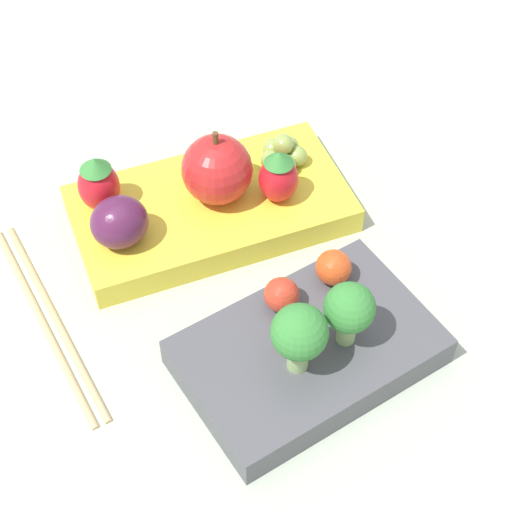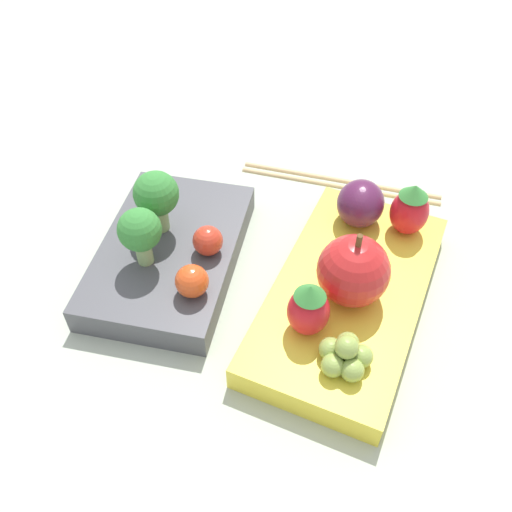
{
  "view_description": "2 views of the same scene",
  "coord_description": "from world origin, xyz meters",
  "px_view_note": "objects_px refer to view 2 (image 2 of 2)",
  "views": [
    {
      "loc": [
        0.21,
        0.37,
        0.54
      ],
      "look_at": [
        0.01,
        -0.0,
        0.04
      ],
      "focal_mm": 60.0,
      "sensor_mm": 36.0,
      "label": 1
    },
    {
      "loc": [
        -0.3,
        -0.09,
        0.39
      ],
      "look_at": [
        0.01,
        -0.0,
        0.04
      ],
      "focal_mm": 40.0,
      "sensor_mm": 36.0,
      "label": 2
    }
  ],
  "objects_px": {
    "broccoli_floret_0": "(140,232)",
    "strawberry_0": "(410,209)",
    "bento_box_savoury": "(170,254)",
    "cherry_tomato_1": "(192,281)",
    "plum": "(360,203)",
    "grape_cluster": "(345,355)",
    "chopsticks_pair": "(340,182)",
    "bento_box_fruit": "(348,296)",
    "cherry_tomato_0": "(208,241)",
    "broccoli_floret_1": "(156,196)",
    "apple": "(354,270)",
    "strawberry_1": "(309,309)"
  },
  "relations": [
    {
      "from": "broccoli_floret_0",
      "to": "chopsticks_pair",
      "type": "xyz_separation_m",
      "value": [
        0.18,
        -0.14,
        -0.06
      ]
    },
    {
      "from": "broccoli_floret_1",
      "to": "cherry_tomato_0",
      "type": "bearing_deg",
      "value": -107.61
    },
    {
      "from": "cherry_tomato_1",
      "to": "strawberry_0",
      "type": "bearing_deg",
      "value": -52.13
    },
    {
      "from": "broccoli_floret_1",
      "to": "strawberry_0",
      "type": "xyz_separation_m",
      "value": [
        0.06,
        -0.21,
        -0.02
      ]
    },
    {
      "from": "broccoli_floret_0",
      "to": "chopsticks_pair",
      "type": "bearing_deg",
      "value": -37.74
    },
    {
      "from": "grape_cluster",
      "to": "chopsticks_pair",
      "type": "height_order",
      "value": "grape_cluster"
    },
    {
      "from": "strawberry_0",
      "to": "broccoli_floret_1",
      "type": "bearing_deg",
      "value": 105.86
    },
    {
      "from": "broccoli_floret_0",
      "to": "strawberry_0",
      "type": "bearing_deg",
      "value": -64.03
    },
    {
      "from": "cherry_tomato_0",
      "to": "plum",
      "type": "distance_m",
      "value": 0.14
    },
    {
      "from": "grape_cluster",
      "to": "strawberry_0",
      "type": "bearing_deg",
      "value": -10.37
    },
    {
      "from": "bento_box_savoury",
      "to": "plum",
      "type": "bearing_deg",
      "value": -63.27
    },
    {
      "from": "bento_box_fruit",
      "to": "grape_cluster",
      "type": "distance_m",
      "value": 0.08
    },
    {
      "from": "cherry_tomato_0",
      "to": "chopsticks_pair",
      "type": "height_order",
      "value": "cherry_tomato_0"
    },
    {
      "from": "bento_box_fruit",
      "to": "chopsticks_pair",
      "type": "relative_size",
      "value": 1.15
    },
    {
      "from": "apple",
      "to": "grape_cluster",
      "type": "bearing_deg",
      "value": -173.77
    },
    {
      "from": "cherry_tomato_0",
      "to": "broccoli_floret_0",
      "type": "bearing_deg",
      "value": 118.09
    },
    {
      "from": "grape_cluster",
      "to": "chopsticks_pair",
      "type": "distance_m",
      "value": 0.24
    },
    {
      "from": "cherry_tomato_0",
      "to": "strawberry_0",
      "type": "distance_m",
      "value": 0.18
    },
    {
      "from": "bento_box_savoury",
      "to": "cherry_tomato_1",
      "type": "bearing_deg",
      "value": -138.32
    },
    {
      "from": "bento_box_fruit",
      "to": "broccoli_floret_1",
      "type": "xyz_separation_m",
      "value": [
        0.02,
        0.18,
        0.05
      ]
    },
    {
      "from": "plum",
      "to": "apple",
      "type": "bearing_deg",
      "value": -175.19
    },
    {
      "from": "broccoli_floret_0",
      "to": "cherry_tomato_1",
      "type": "relative_size",
      "value": 2.02
    },
    {
      "from": "cherry_tomato_0",
      "to": "grape_cluster",
      "type": "relative_size",
      "value": 0.65
    },
    {
      "from": "cherry_tomato_1",
      "to": "grape_cluster",
      "type": "distance_m",
      "value": 0.13
    },
    {
      "from": "chopsticks_pair",
      "to": "grape_cluster",
      "type": "bearing_deg",
      "value": -169.52
    },
    {
      "from": "cherry_tomato_0",
      "to": "strawberry_0",
      "type": "bearing_deg",
      "value": -64.68
    },
    {
      "from": "apple",
      "to": "plum",
      "type": "bearing_deg",
      "value": 4.81
    },
    {
      "from": "broccoli_floret_1",
      "to": "apple",
      "type": "xyz_separation_m",
      "value": [
        -0.03,
        -0.18,
        -0.01
      ]
    },
    {
      "from": "bento_box_fruit",
      "to": "chopsticks_pair",
      "type": "height_order",
      "value": "bento_box_fruit"
    },
    {
      "from": "bento_box_fruit",
      "to": "broccoli_floret_1",
      "type": "height_order",
      "value": "broccoli_floret_1"
    },
    {
      "from": "bento_box_fruit",
      "to": "broccoli_floret_0",
      "type": "relative_size",
      "value": 4.31
    },
    {
      "from": "cherry_tomato_1",
      "to": "plum",
      "type": "xyz_separation_m",
      "value": [
        0.12,
        -0.12,
        0.01
      ]
    },
    {
      "from": "bento_box_savoury",
      "to": "grape_cluster",
      "type": "relative_size",
      "value": 4.66
    },
    {
      "from": "bento_box_fruit",
      "to": "apple",
      "type": "relative_size",
      "value": 3.52
    },
    {
      "from": "bento_box_savoury",
      "to": "broccoli_floret_0",
      "type": "bearing_deg",
      "value": 156.32
    },
    {
      "from": "strawberry_0",
      "to": "bento_box_fruit",
      "type": "bearing_deg",
      "value": 155.64
    },
    {
      "from": "bento_box_savoury",
      "to": "broccoli_floret_1",
      "type": "relative_size",
      "value": 3.12
    },
    {
      "from": "strawberry_0",
      "to": "strawberry_1",
      "type": "distance_m",
      "value": 0.15
    },
    {
      "from": "broccoli_floret_1",
      "to": "cherry_tomato_1",
      "type": "relative_size",
      "value": 2.19
    },
    {
      "from": "cherry_tomato_0",
      "to": "plum",
      "type": "bearing_deg",
      "value": -56.94
    },
    {
      "from": "strawberry_1",
      "to": "cherry_tomato_1",
      "type": "bearing_deg",
      "value": 85.48
    },
    {
      "from": "strawberry_1",
      "to": "chopsticks_pair",
      "type": "height_order",
      "value": "strawberry_1"
    },
    {
      "from": "bento_box_savoury",
      "to": "chopsticks_pair",
      "type": "height_order",
      "value": "bento_box_savoury"
    },
    {
      "from": "chopsticks_pair",
      "to": "bento_box_savoury",
      "type": "bearing_deg",
      "value": 140.43
    },
    {
      "from": "strawberry_1",
      "to": "broccoli_floret_0",
      "type": "bearing_deg",
      "value": 78.96
    },
    {
      "from": "apple",
      "to": "plum",
      "type": "height_order",
      "value": "apple"
    },
    {
      "from": "bento_box_savoury",
      "to": "broccoli_floret_1",
      "type": "bearing_deg",
      "value": 37.41
    },
    {
      "from": "broccoli_floret_1",
      "to": "chopsticks_pair",
      "type": "relative_size",
      "value": 0.29
    },
    {
      "from": "strawberry_1",
      "to": "plum",
      "type": "height_order",
      "value": "strawberry_1"
    },
    {
      "from": "bento_box_fruit",
      "to": "cherry_tomato_0",
      "type": "height_order",
      "value": "cherry_tomato_0"
    }
  ]
}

